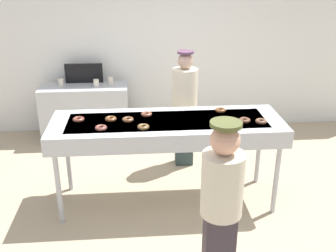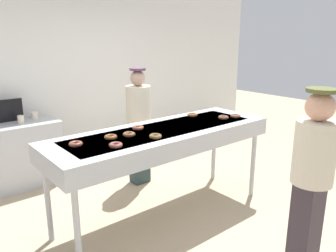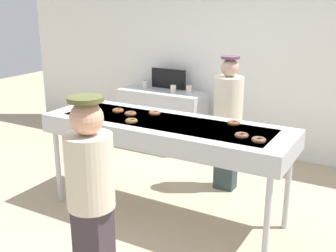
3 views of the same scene
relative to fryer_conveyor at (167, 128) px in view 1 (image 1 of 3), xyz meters
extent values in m
plane|color=tan|center=(0.00, 0.00, -0.93)|extent=(16.00, 16.00, 0.00)
cube|color=white|center=(0.00, 2.32, 0.54)|extent=(8.00, 0.12, 2.94)
cube|color=#B7BABF|center=(0.00, 0.00, 0.00)|extent=(2.56, 0.83, 0.19)
cube|color=slate|center=(0.00, 0.00, 0.06)|extent=(2.18, 0.58, 0.08)
cylinder|color=#B7BABF|center=(-1.18, -0.34, -0.51)|extent=(0.06, 0.06, 0.83)
cylinder|color=#B7BABF|center=(1.18, -0.34, -0.51)|extent=(0.06, 0.06, 0.83)
cylinder|color=#B7BABF|center=(-1.18, 0.34, -0.51)|extent=(0.06, 0.06, 0.83)
cylinder|color=#B7BABF|center=(1.18, 0.34, -0.51)|extent=(0.06, 0.06, 0.83)
torus|color=brown|center=(-0.97, 0.06, 0.12)|extent=(0.13, 0.13, 0.04)
torus|color=brown|center=(1.01, -0.15, 0.12)|extent=(0.17, 0.17, 0.04)
torus|color=brown|center=(-0.43, 0.01, 0.12)|extent=(0.15, 0.15, 0.04)
torus|color=brown|center=(-0.70, -0.20, 0.12)|extent=(0.16, 0.16, 0.04)
torus|color=brown|center=(0.64, 0.22, 0.12)|extent=(0.18, 0.18, 0.04)
torus|color=brown|center=(0.84, -0.11, 0.12)|extent=(0.17, 0.17, 0.04)
torus|color=brown|center=(-0.62, 0.05, 0.12)|extent=(0.17, 0.17, 0.04)
torus|color=brown|center=(-0.22, 0.16, 0.12)|extent=(0.14, 0.14, 0.04)
torus|color=brown|center=(-0.27, -0.21, 0.12)|extent=(0.17, 0.17, 0.04)
cube|color=#2A3B3D|center=(0.31, 0.92, -0.53)|extent=(0.24, 0.18, 0.80)
cylinder|color=beige|center=(0.31, 0.92, 0.15)|extent=(0.33, 0.33, 0.56)
sphere|color=tan|center=(0.31, 0.92, 0.53)|extent=(0.20, 0.20, 0.20)
cylinder|color=#583850|center=(0.31, 0.92, 0.65)|extent=(0.21, 0.21, 0.03)
cylinder|color=beige|center=(0.30, -1.52, 0.18)|extent=(0.32, 0.32, 0.51)
sphere|color=#DC9F81|center=(0.30, -1.52, 0.55)|extent=(0.22, 0.22, 0.22)
cylinder|color=#51572A|center=(0.30, -1.52, 0.67)|extent=(0.23, 0.23, 0.03)
cube|color=#B7BABF|center=(-1.14, 1.87, -0.50)|extent=(1.34, 0.51, 0.87)
cylinder|color=beige|center=(-0.73, 1.96, -0.01)|extent=(0.08, 0.08, 0.11)
cylinder|color=beige|center=(-0.94, 1.86, -0.01)|extent=(0.08, 0.08, 0.11)
cylinder|color=beige|center=(-1.48, 1.93, -0.01)|extent=(0.08, 0.08, 0.11)
cube|color=black|center=(-1.14, 2.07, 0.09)|extent=(0.58, 0.04, 0.30)
camera|label=1|loc=(-0.31, -4.05, 1.74)|focal=42.68mm
camera|label=2|loc=(-2.12, -2.66, 1.05)|focal=35.26mm
camera|label=3|loc=(2.00, -3.47, 1.27)|focal=44.79mm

